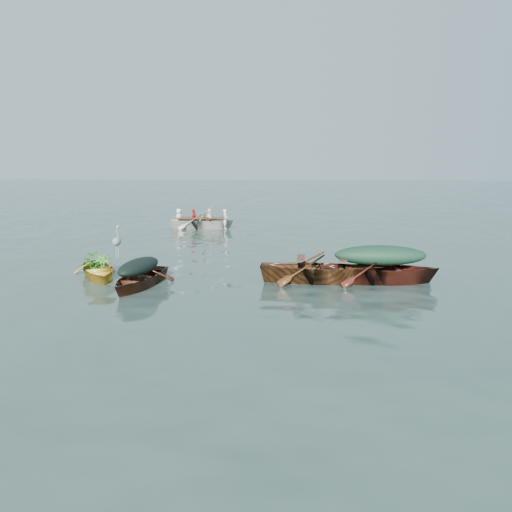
{
  "coord_description": "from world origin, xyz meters",
  "views": [
    {
      "loc": [
        1.34,
        -12.26,
        3.12
      ],
      "look_at": [
        0.53,
        1.38,
        0.5
      ],
      "focal_mm": 35.0,
      "sensor_mm": 36.0,
      "label": 1
    }
  ],
  "objects": [
    {
      "name": "yellow_dinghy",
      "position": [
        -3.72,
        0.64,
        0.0
      ],
      "size": [
        2.36,
        2.96,
        0.71
      ],
      "primitive_type": "imported",
      "rotation": [
        0.0,
        0.0,
        0.51
      ],
      "color": "gold",
      "rests_on": "ground"
    },
    {
      "name": "dark_tarp_cover",
      "position": [
        -2.3,
        -0.3,
        0.58
      ],
      "size": [
        0.98,
        1.84,
        0.4
      ],
      "primitive_type": "ellipsoid",
      "rotation": [
        0.0,
        0.0,
        -0.2
      ],
      "color": "black",
      "rests_on": "dark_covered_boat"
    },
    {
      "name": "dinghy_weeds",
      "position": [
        -3.96,
        1.13,
        0.65
      ],
      "size": [
        1.05,
        1.13,
        0.6
      ],
      "primitive_type": "imported",
      "rotation": [
        0.0,
        0.0,
        0.51
      ],
      "color": "#376E1D",
      "rests_on": "yellow_dinghy"
    },
    {
      "name": "heron",
      "position": [
        -3.26,
        0.95,
        0.81
      ],
      "size": [
        0.44,
        0.49,
        0.92
      ],
      "primitive_type": null,
      "rotation": [
        0.0,
        0.0,
        0.51
      ],
      "color": "#97999F",
      "rests_on": "yellow_dinghy"
    },
    {
      "name": "ground",
      "position": [
        0.0,
        0.0,
        0.0
      ],
      "size": [
        140.0,
        140.0,
        0.0
      ],
      "primitive_type": "plane",
      "color": "#374D45",
      "rests_on": "ground"
    },
    {
      "name": "dark_covered_boat",
      "position": [
        -2.3,
        -0.3,
        0.0
      ],
      "size": [
        1.78,
        3.35,
        0.76
      ],
      "primitive_type": "imported",
      "rotation": [
        0.0,
        0.0,
        -0.2
      ],
      "color": "#502412",
      "rests_on": "ground"
    },
    {
      "name": "oars",
      "position": [
        -2.53,
        10.57,
        0.52
      ],
      "size": [
        0.68,
        2.62,
        0.06
      ],
      "primitive_type": null,
      "rotation": [
        0.0,
        0.0,
        1.6
      ],
      "color": "#A98240",
      "rests_on": "rowed_boat"
    },
    {
      "name": "open_wooden_boat",
      "position": [
        2.29,
        0.49,
        0.0
      ],
      "size": [
        4.5,
        1.63,
        1.04
      ],
      "primitive_type": "imported",
      "rotation": [
        0.0,
        0.0,
        1.51
      ],
      "color": "#5A3416",
      "rests_on": "ground"
    },
    {
      "name": "green_tarp_cover",
      "position": [
        3.79,
        0.51,
        0.75
      ],
      "size": [
        2.35,
        0.75,
        0.52
      ],
      "primitive_type": "ellipsoid",
      "rotation": [
        0.0,
        0.0,
        1.58
      ],
      "color": "#163622",
      "rests_on": "green_tarp_boat"
    },
    {
      "name": "rowers",
      "position": [
        -2.53,
        10.57,
        0.87
      ],
      "size": [
        2.95,
        1.21,
        0.76
      ],
      "primitive_type": "imported",
      "rotation": [
        0.0,
        0.0,
        1.6
      ],
      "color": "white",
      "rests_on": "rowed_boat"
    },
    {
      "name": "rowed_boat",
      "position": [
        -2.53,
        10.57,
        0.0
      ],
      "size": [
        4.2,
        1.37,
        0.99
      ],
      "primitive_type": "imported",
      "rotation": [
        0.0,
        0.0,
        1.6
      ],
      "color": "silver",
      "rests_on": "ground"
    },
    {
      "name": "green_tarp_boat",
      "position": [
        3.79,
        0.51,
        0.0
      ],
      "size": [
        4.28,
        1.36,
        0.99
      ],
      "primitive_type": "imported",
      "rotation": [
        0.0,
        0.0,
        1.58
      ],
      "color": "#551E13",
      "rests_on": "ground"
    },
    {
      "name": "thwart_benches",
      "position": [
        2.29,
        0.49,
        0.54
      ],
      "size": [
        2.26,
        0.95,
        0.04
      ],
      "primitive_type": null,
      "rotation": [
        0.0,
        0.0,
        1.51
      ],
      "color": "#43180F",
      "rests_on": "open_wooden_boat"
    }
  ]
}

